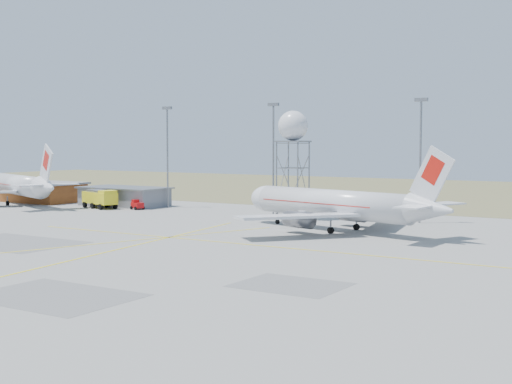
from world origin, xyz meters
The scene contains 12 objects.
ground centered at (0.00, 0.00, 0.00)m, with size 400.00×400.00×0.00m, color gray.
grass_strip centered at (0.00, 140.00, 0.01)m, with size 400.00×120.00×0.03m, color brown.
building_orange centered at (-75.00, 62.00, 2.17)m, with size 33.00×12.00×4.30m.
building_grey centered at (-45.00, 64.00, 1.97)m, with size 19.00×10.00×3.90m.
mast_a centered at (-35.00, 66.00, 12.07)m, with size 2.20×0.50×20.50m.
mast_b centered at (-10.00, 66.00, 12.07)m, with size 2.20×0.50×20.50m.
mast_c centered at (18.00, 66.00, 12.07)m, with size 2.20×0.50×20.50m.
airliner_main centered at (11.00, 48.99, 3.94)m, with size 37.39×35.58×12.85m.
airliner_far centered at (-66.70, 54.93, 3.99)m, with size 36.92×34.61×13.02m.
radar_tower centered at (-2.49, 59.93, 10.48)m, with size 5.16×5.16×18.69m.
fire_truck centered at (-45.26, 57.23, 1.81)m, with size 9.91×5.98×3.76m.
baggage_tug centered at (-37.11, 59.04, 0.74)m, with size 2.91×2.65×1.95m.
Camera 1 is at (56.96, -47.27, 13.27)m, focal length 50.00 mm.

